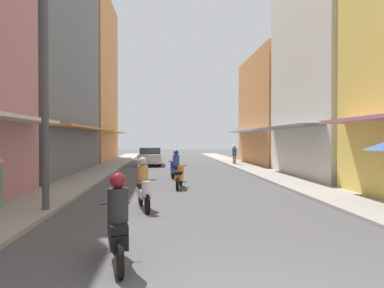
% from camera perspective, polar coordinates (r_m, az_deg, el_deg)
% --- Properties ---
extents(ground_plane, '(97.87, 97.87, 0.00)m').
position_cam_1_polar(ground_plane, '(21.80, -2.01, -4.79)').
color(ground_plane, '#4C4C4F').
extents(sidewalk_left, '(2.11, 52.49, 0.12)m').
position_cam_1_polar(sidewalk_left, '(22.17, -15.55, -4.57)').
color(sidewalk_left, '#9E9991').
rests_on(sidewalk_left, ground).
extents(sidewalk_right, '(2.11, 52.49, 0.12)m').
position_cam_1_polar(sidewalk_right, '(22.63, 11.25, -4.44)').
color(sidewalk_right, '#9E9991').
rests_on(sidewalk_right, ground).
extents(building_left_mid, '(7.05, 12.75, 15.84)m').
position_cam_1_polar(building_left_mid, '(23.82, -25.61, 14.79)').
color(building_left_mid, slate).
rests_on(building_left_mid, ground).
extents(building_left_far, '(7.05, 10.39, 15.87)m').
position_cam_1_polar(building_left_far, '(35.46, -18.29, 10.20)').
color(building_left_far, '#D88C4C').
rests_on(building_left_far, ground).
extents(building_right_mid, '(7.05, 8.37, 12.28)m').
position_cam_1_polar(building_right_mid, '(21.51, 24.35, 11.48)').
color(building_right_mid, silver).
rests_on(building_right_mid, ground).
extents(building_right_far, '(7.05, 9.73, 9.11)m').
position_cam_1_polar(building_right_far, '(29.95, 15.41, 5.43)').
color(building_right_far, '#D88C4C').
rests_on(building_right_far, ground).
extents(motorbike_white, '(0.64, 1.78, 1.58)m').
position_cam_1_polar(motorbike_white, '(10.53, -8.08, -6.98)').
color(motorbike_white, black).
rests_on(motorbike_white, ground).
extents(motorbike_blue, '(0.62, 1.79, 1.58)m').
position_cam_1_polar(motorbike_blue, '(17.71, -2.79, -3.80)').
color(motorbike_blue, black).
rests_on(motorbike_blue, ground).
extents(motorbike_black, '(0.63, 1.79, 1.58)m').
position_cam_1_polar(motorbike_black, '(6.08, -12.35, -12.78)').
color(motorbike_black, black).
rests_on(motorbike_black, ground).
extents(motorbike_orange, '(0.58, 1.80, 0.96)m').
position_cam_1_polar(motorbike_orange, '(14.90, -2.11, -5.45)').
color(motorbike_orange, black).
rests_on(motorbike_orange, ground).
extents(parked_car, '(1.84, 4.13, 1.45)m').
position_cam_1_polar(parked_car, '(27.78, -6.88, -2.05)').
color(parked_car, silver).
rests_on(parked_car, ground).
extents(pedestrian_crossing, '(0.44, 0.44, 1.73)m').
position_cam_1_polar(pedestrian_crossing, '(28.08, 7.09, -1.54)').
color(pedestrian_crossing, '#BF8C3F').
rests_on(pedestrian_crossing, ground).
extents(utility_pole, '(0.20, 1.20, 7.48)m').
position_cam_1_polar(utility_pole, '(10.74, -23.31, 9.80)').
color(utility_pole, '#4C4C4F').
rests_on(utility_pole, ground).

